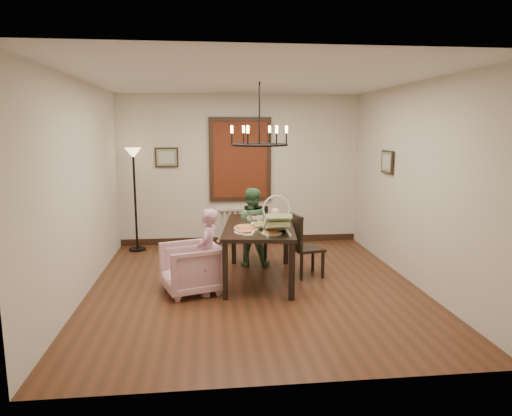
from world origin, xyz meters
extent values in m
cube|color=#442817|center=(0.00, 0.00, 0.00)|extent=(4.50, 5.00, 0.01)
cube|color=white|center=(0.00, 0.00, 2.80)|extent=(4.50, 5.00, 0.01)
cube|color=beige|center=(0.00, 2.50, 1.40)|extent=(4.50, 0.01, 2.80)
cube|color=beige|center=(-2.25, 0.00, 1.40)|extent=(0.01, 5.00, 2.80)
cube|color=beige|center=(2.25, 0.00, 1.40)|extent=(0.01, 5.00, 2.80)
cube|color=black|center=(0.10, 0.28, 0.78)|extent=(1.18, 1.83, 0.05)
cube|color=black|center=(-0.42, -0.46, 0.38)|extent=(0.07, 0.07, 0.76)
cube|color=black|center=(-0.21, 1.13, 0.38)|extent=(0.07, 0.07, 0.76)
cube|color=black|center=(0.42, -0.57, 0.38)|extent=(0.07, 0.07, 0.76)
cube|color=black|center=(0.63, 1.02, 0.38)|extent=(0.07, 0.07, 0.76)
imported|color=#D3A1AC|center=(-0.87, -0.12, 0.33)|extent=(0.91, 0.90, 0.66)
imported|color=#CE91AB|center=(-0.64, -0.24, 0.48)|extent=(0.31, 0.40, 0.95)
imported|color=#487950|center=(0.05, 1.01, 0.52)|extent=(0.58, 0.49, 1.04)
imported|color=white|center=(0.10, 0.10, 0.85)|extent=(0.33, 0.33, 0.08)
cylinder|color=tan|center=(-0.10, 0.06, 0.83)|extent=(0.36, 0.36, 0.04)
cylinder|color=silver|center=(0.19, 0.26, 0.88)|extent=(0.08, 0.08, 0.16)
cube|color=brown|center=(0.00, 2.46, 1.60)|extent=(1.00, 0.03, 1.40)
cube|color=black|center=(-1.35, 2.47, 1.65)|extent=(0.42, 0.03, 0.36)
cube|color=black|center=(2.21, 0.90, 1.65)|extent=(0.03, 0.42, 0.36)
torus|color=black|center=(0.10, 0.28, 1.95)|extent=(0.80, 0.80, 0.04)
camera|label=1|loc=(-0.65, -6.04, 2.17)|focal=32.00mm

